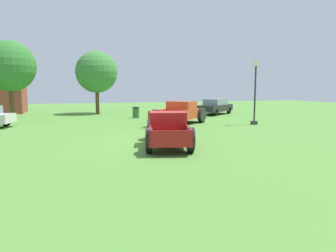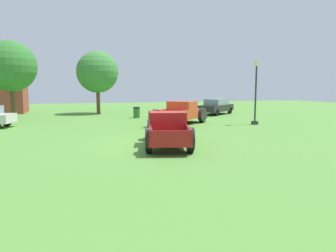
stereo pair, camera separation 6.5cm
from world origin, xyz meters
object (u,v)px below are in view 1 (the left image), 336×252
at_px(trash_can, 136,112).
at_px(sedan_distant_a, 215,106).
at_px(oak_tree_east, 10,66).
at_px(pickup_truck_foreground, 168,129).
at_px(lamp_post_near, 255,91).
at_px(pickup_truck_behind_left, 182,113).
at_px(picnic_table, 164,112).
at_px(oak_tree_west, 97,72).

bearing_deg(trash_can, sedan_distant_a, 8.49).
distance_m(trash_can, oak_tree_east, 10.68).
relative_size(pickup_truck_foreground, lamp_post_near, 1.16).
height_order(sedan_distant_a, trash_can, sedan_distant_a).
height_order(pickup_truck_behind_left, picnic_table, pickup_truck_behind_left).
xyz_separation_m(sedan_distant_a, picnic_table, (-5.85, -2.13, -0.30)).
xyz_separation_m(picnic_table, oak_tree_west, (-5.09, 6.43, 3.64)).
height_order(lamp_post_near, oak_tree_east, oak_tree_east).
height_order(sedan_distant_a, oak_tree_west, oak_tree_west).
relative_size(pickup_truck_foreground, sedan_distant_a, 1.12).
bearing_deg(oak_tree_west, picnic_table, -51.63).
xyz_separation_m(sedan_distant_a, oak_tree_east, (-18.04, -0.05, 3.50)).
height_order(sedan_distant_a, picnic_table, sedan_distant_a).
bearing_deg(picnic_table, sedan_distant_a, 19.98).
bearing_deg(pickup_truck_foreground, picnic_table, 74.18).
bearing_deg(pickup_truck_foreground, trash_can, 85.11).
relative_size(trash_can, oak_tree_east, 0.15).
distance_m(sedan_distant_a, oak_tree_east, 18.38).
bearing_deg(lamp_post_near, trash_can, 134.31).
height_order(pickup_truck_behind_left, oak_tree_east, oak_tree_east).
relative_size(lamp_post_near, picnic_table, 2.20).
bearing_deg(pickup_truck_behind_left, sedan_distant_a, 48.76).
distance_m(picnic_table, trash_can, 2.47).
bearing_deg(lamp_post_near, sedan_distant_a, 83.05).
xyz_separation_m(pickup_truck_behind_left, lamp_post_near, (4.83, -1.80, 1.59)).
bearing_deg(lamp_post_near, oak_tree_east, 153.60).
height_order(pickup_truck_behind_left, lamp_post_near, lamp_post_near).
distance_m(pickup_truck_behind_left, lamp_post_near, 5.39).
bearing_deg(lamp_post_near, pickup_truck_foreground, -145.64).
height_order(pickup_truck_foreground, pickup_truck_behind_left, pickup_truck_behind_left).
bearing_deg(sedan_distant_a, picnic_table, -160.02).
height_order(pickup_truck_behind_left, oak_tree_west, oak_tree_west).
bearing_deg(picnic_table, oak_tree_east, 170.33).
height_order(picnic_table, trash_can, trash_can).
bearing_deg(oak_tree_east, pickup_truck_behind_left, -28.61).
xyz_separation_m(pickup_truck_foreground, oak_tree_west, (-1.70, 18.40, 3.41)).
relative_size(lamp_post_near, oak_tree_west, 0.73).
relative_size(pickup_truck_behind_left, picnic_table, 2.55).
bearing_deg(oak_tree_west, trash_can, -63.08).
bearing_deg(oak_tree_east, pickup_truck_foreground, -57.93).
distance_m(trash_can, oak_tree_west, 7.19).
bearing_deg(pickup_truck_behind_left, oak_tree_west, 114.77).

